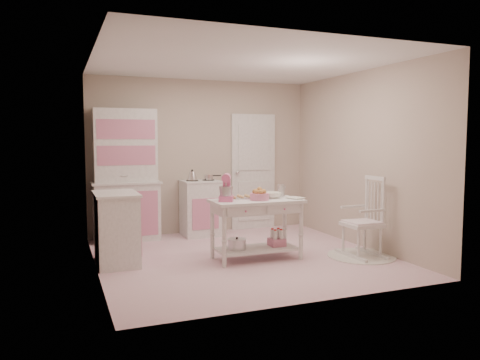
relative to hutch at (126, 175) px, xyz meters
name	(u,v)px	position (x,y,z in m)	size (l,w,h in m)	color
room_shell	(243,135)	(1.31, -1.66, 0.61)	(3.84, 3.84, 2.62)	pink
door	(253,172)	(2.26, 0.21, -0.02)	(0.82, 0.05, 2.04)	white
hutch	(126,175)	(0.00, 0.00, 0.00)	(1.06, 0.50, 2.08)	white
stove	(201,208)	(1.20, -0.05, -0.58)	(0.62, 0.57, 0.92)	white
base_cabinet	(116,228)	(-0.32, -1.38, -0.58)	(0.54, 0.84, 0.92)	white
lace_rug	(361,256)	(2.84, -2.22, -1.03)	(0.92, 0.92, 0.01)	white
rocking_chair	(362,217)	(2.84, -2.22, -0.49)	(0.48, 0.72, 1.10)	white
work_table	(256,229)	(1.44, -1.83, -0.64)	(1.20, 0.60, 0.80)	white
stand_mixer	(226,188)	(1.02, -1.81, -0.07)	(0.20, 0.28, 0.34)	pink
cookie_tray	(241,198)	(1.29, -1.65, -0.23)	(0.34, 0.24, 0.02)	silver
bread_basket	(259,197)	(1.46, -1.88, -0.19)	(0.25, 0.25, 0.09)	pink
mixing_bowl	(272,195)	(1.70, -1.75, -0.20)	(0.25, 0.25, 0.08)	white
metal_pitcher	(281,191)	(1.88, -1.67, -0.16)	(0.10, 0.10, 0.17)	silver
recipe_book	(291,198)	(1.89, -1.95, -0.23)	(0.16, 0.22, 0.02)	white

